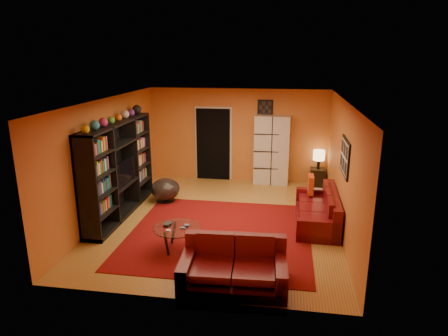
% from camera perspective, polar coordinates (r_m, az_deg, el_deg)
% --- Properties ---
extents(floor, '(6.00, 6.00, 0.00)m').
position_cam_1_polar(floor, '(8.82, -0.51, -7.41)').
color(floor, olive).
rests_on(floor, ground).
extents(ceiling, '(6.00, 6.00, 0.00)m').
position_cam_1_polar(ceiling, '(8.15, -0.56, 9.63)').
color(ceiling, white).
rests_on(ceiling, wall_back).
extents(wall_back, '(6.00, 0.00, 6.00)m').
position_cam_1_polar(wall_back, '(11.28, 1.99, 4.70)').
color(wall_back, '#C4692B').
rests_on(wall_back, floor).
extents(wall_front, '(6.00, 0.00, 6.00)m').
position_cam_1_polar(wall_front, '(5.61, -5.63, -7.16)').
color(wall_front, '#C4692B').
rests_on(wall_front, floor).
extents(wall_left, '(0.00, 6.00, 6.00)m').
position_cam_1_polar(wall_left, '(9.13, -16.21, 1.38)').
color(wall_left, '#C4692B').
rests_on(wall_left, floor).
extents(wall_right, '(0.00, 6.00, 6.00)m').
position_cam_1_polar(wall_right, '(8.36, 16.62, 0.04)').
color(wall_right, '#C4692B').
rests_on(wall_right, floor).
extents(rug, '(3.60, 3.60, 0.01)m').
position_cam_1_polar(rug, '(8.17, -0.63, -9.34)').
color(rug, '#5E0A0C').
rests_on(rug, floor).
extents(doorway, '(0.95, 0.10, 2.04)m').
position_cam_1_polar(doorway, '(11.41, -1.55, 3.39)').
color(doorway, black).
rests_on(doorway, floor).
extents(wall_art_right, '(0.03, 1.00, 0.70)m').
position_cam_1_polar(wall_art_right, '(8.00, 16.91, 1.53)').
color(wall_art_right, black).
rests_on(wall_art_right, wall_right).
extents(wall_art_back, '(0.42, 0.03, 0.52)m').
position_cam_1_polar(wall_art_back, '(11.08, 5.91, 8.34)').
color(wall_art_back, black).
rests_on(wall_art_back, wall_back).
extents(entertainment_unit, '(0.45, 3.00, 2.10)m').
position_cam_1_polar(entertainment_unit, '(9.10, -14.80, -0.19)').
color(entertainment_unit, black).
rests_on(entertainment_unit, floor).
extents(tv, '(0.95, 0.12, 0.55)m').
position_cam_1_polar(tv, '(9.11, -14.46, -0.54)').
color(tv, black).
rests_on(tv, entertainment_unit).
extents(sofa, '(0.87, 2.07, 0.85)m').
position_cam_1_polar(sofa, '(8.78, 13.60, -5.96)').
color(sofa, '#530B11').
rests_on(sofa, rug).
extents(loveseat, '(1.69, 1.07, 0.85)m').
position_cam_1_polar(loveseat, '(6.47, 1.42, -13.81)').
color(loveseat, '#530B11').
rests_on(loveseat, rug).
extents(throw_pillow, '(0.12, 0.42, 0.42)m').
position_cam_1_polar(throw_pillow, '(9.35, 12.29, -2.29)').
color(throw_pillow, '#CC4116').
rests_on(throw_pillow, sofa).
extents(coffee_table, '(0.88, 0.88, 0.44)m').
position_cam_1_polar(coffee_table, '(7.45, -6.73, -8.75)').
color(coffee_table, silver).
rests_on(coffee_table, floor).
extents(storage_cabinet, '(0.97, 0.47, 1.91)m').
position_cam_1_polar(storage_cabinet, '(11.09, 6.84, 2.56)').
color(storage_cabinet, beige).
rests_on(storage_cabinet, floor).
extents(bowl_chair, '(0.71, 0.71, 0.58)m').
position_cam_1_polar(bowl_chair, '(9.90, -8.39, -3.03)').
color(bowl_chair, black).
rests_on(bowl_chair, floor).
extents(side_table, '(0.42, 0.42, 0.50)m').
position_cam_1_polar(side_table, '(11.21, 13.21, -1.34)').
color(side_table, black).
rests_on(side_table, floor).
extents(table_lamp, '(0.31, 0.31, 0.51)m').
position_cam_1_polar(table_lamp, '(11.05, 13.41, 1.71)').
color(table_lamp, black).
rests_on(table_lamp, side_table).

